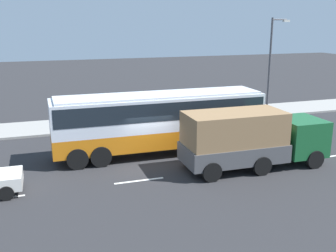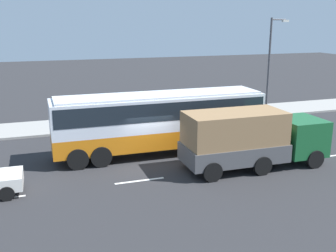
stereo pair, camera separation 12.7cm
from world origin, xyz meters
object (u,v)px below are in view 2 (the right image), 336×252
object	(u,v)px
coach_bus	(160,117)
cargo_truck	(251,137)
pedestrian_near_curb	(167,109)
pedestrian_at_crossing	(161,107)
street_lamp	(271,61)

from	to	relation	value
coach_bus	cargo_truck	bearing A→B (deg)	-43.84
coach_bus	cargo_truck	distance (m)	5.26
pedestrian_near_curb	pedestrian_at_crossing	size ratio (longest dim) A/B	0.97
pedestrian_at_crossing	street_lamp	size ratio (longest dim) A/B	0.24
cargo_truck	pedestrian_near_curb	world-z (taller)	cargo_truck
coach_bus	pedestrian_near_curb	size ratio (longest dim) A/B	7.03
cargo_truck	street_lamp	distance (m)	12.39
pedestrian_near_curb	street_lamp	world-z (taller)	street_lamp
pedestrian_near_curb	street_lamp	distance (m)	9.00
cargo_truck	street_lamp	size ratio (longest dim) A/B	1.02
coach_bus	pedestrian_at_crossing	world-z (taller)	coach_bus
pedestrian_at_crossing	street_lamp	bearing A→B (deg)	0.37
pedestrian_near_curb	street_lamp	size ratio (longest dim) A/B	0.23
pedestrian_at_crossing	street_lamp	distance (m)	9.29
pedestrian_near_curb	pedestrian_at_crossing	bearing A→B (deg)	157.43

